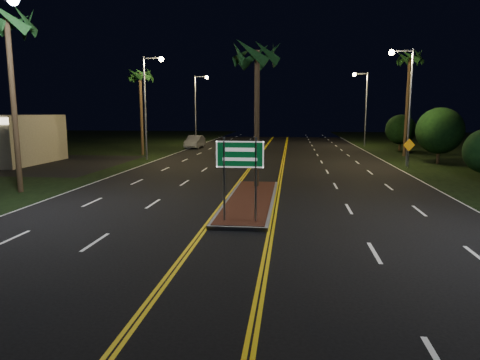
# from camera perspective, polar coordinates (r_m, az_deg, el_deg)

# --- Properties ---
(ground) EXTENTS (120.00, 120.00, 0.00)m
(ground) POSITION_cam_1_polar(r_m,az_deg,el_deg) (13.81, -1.42, -8.95)
(ground) COLOR black
(ground) RESTS_ON ground
(median_island) EXTENTS (2.25, 10.25, 0.17)m
(median_island) POSITION_cam_1_polar(r_m,az_deg,el_deg) (20.52, 1.39, -2.69)
(median_island) COLOR gray
(median_island) RESTS_ON ground
(highway_sign) EXTENTS (1.80, 0.08, 3.20)m
(highway_sign) POSITION_cam_1_polar(r_m,az_deg,el_deg) (16.02, -0.01, 2.38)
(highway_sign) COLOR gray
(highway_sign) RESTS_ON ground
(streetlight_left_mid) EXTENTS (1.91, 0.44, 9.00)m
(streetlight_left_mid) POSITION_cam_1_polar(r_m,az_deg,el_deg) (39.08, -12.04, 10.94)
(streetlight_left_mid) COLOR gray
(streetlight_left_mid) RESTS_ON ground
(streetlight_left_far) EXTENTS (1.91, 0.44, 9.00)m
(streetlight_left_far) POSITION_cam_1_polar(r_m,az_deg,el_deg) (58.37, -5.61, 10.43)
(streetlight_left_far) COLOR gray
(streetlight_left_far) RESTS_ON ground
(streetlight_right_mid) EXTENTS (1.91, 0.44, 9.00)m
(streetlight_right_mid) POSITION_cam_1_polar(r_m,az_deg,el_deg) (36.09, 21.21, 10.70)
(streetlight_right_mid) COLOR gray
(streetlight_right_mid) RESTS_ON ground
(streetlight_right_far) EXTENTS (1.91, 0.44, 9.00)m
(streetlight_right_far) POSITION_cam_1_polar(r_m,az_deg,el_deg) (55.70, 16.12, 10.19)
(streetlight_right_far) COLOR gray
(streetlight_right_far) RESTS_ON ground
(palm_median) EXTENTS (2.40, 2.40, 8.30)m
(palm_median) POSITION_cam_1_polar(r_m,az_deg,el_deg) (23.76, 2.31, 16.35)
(palm_median) COLOR #382819
(palm_median) RESTS_ON ground
(palm_left_near) EXTENTS (2.40, 2.40, 9.80)m
(palm_left_near) POSITION_cam_1_polar(r_m,az_deg,el_deg) (25.84, -28.65, 17.85)
(palm_left_near) COLOR #382819
(palm_left_near) RESTS_ON ground
(palm_left_far) EXTENTS (2.40, 2.40, 8.80)m
(palm_left_far) POSITION_cam_1_polar(r_m,az_deg,el_deg) (43.69, -13.19, 13.43)
(palm_left_far) COLOR #382819
(palm_left_far) RESTS_ON ground
(palm_right_far) EXTENTS (2.40, 2.40, 10.30)m
(palm_right_far) POSITION_cam_1_polar(r_m,az_deg,el_deg) (44.62, 21.71, 14.75)
(palm_right_far) COLOR #382819
(palm_right_far) RESTS_ON ground
(shrub_mid) EXTENTS (3.78, 3.78, 4.62)m
(shrub_mid) POSITION_cam_1_polar(r_m,az_deg,el_deg) (38.95, 25.10, 5.98)
(shrub_mid) COLOR #382819
(shrub_mid) RESTS_ON ground
(shrub_far) EXTENTS (3.24, 3.24, 3.96)m
(shrub_far) POSITION_cam_1_polar(r_m,az_deg,el_deg) (50.45, 20.63, 6.33)
(shrub_far) COLOR #382819
(shrub_far) RESTS_ON ground
(car_near) EXTENTS (2.87, 5.69, 1.83)m
(car_near) POSITION_cam_1_polar(r_m,az_deg,el_deg) (40.21, -1.44, 4.32)
(car_near) COLOR silver
(car_near) RESTS_ON ground
(car_far) EXTENTS (2.35, 5.23, 1.73)m
(car_far) POSITION_cam_1_polar(r_m,az_deg,el_deg) (51.18, -6.05, 5.24)
(car_far) COLOR silver
(car_far) RESTS_ON ground
(warning_sign) EXTENTS (0.91, 0.27, 2.23)m
(warning_sign) POSITION_cam_1_polar(r_m,az_deg,el_deg) (35.05, 21.59, 3.81)
(warning_sign) COLOR gray
(warning_sign) RESTS_ON ground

